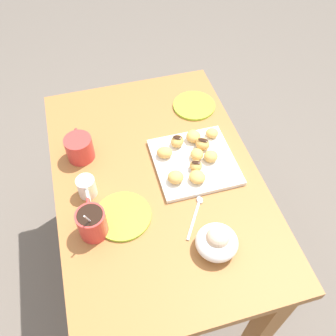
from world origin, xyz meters
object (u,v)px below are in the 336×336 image
(beignet_7, at_px, (203,144))
(beignet_8, at_px, (197,154))
(cream_pitcher_white, at_px, (87,187))
(beignet_2, at_px, (197,177))
(ice_cream_bowl, at_px, (217,241))
(pastry_plate_square, at_px, (194,162))
(beignet_0, at_px, (196,166))
(beignet_5, at_px, (193,136))
(beignet_1, at_px, (165,152))
(coffee_mug_red_left, at_px, (92,222))
(saucer_lime_left, at_px, (194,106))
(dining_table, at_px, (158,199))
(beignet_3, at_px, (211,156))
(beignet_4, at_px, (176,177))
(saucer_lime_right, at_px, (123,216))
(beignet_9, at_px, (212,133))
(coffee_mug_red_right, at_px, (79,147))
(beignet_6, at_px, (177,141))

(beignet_7, xyz_separation_m, beignet_8, (-0.04, 0.03, -0.00))
(cream_pitcher_white, bearing_deg, beignet_2, -98.41)
(ice_cream_bowl, height_order, beignet_7, ice_cream_bowl)
(pastry_plate_square, height_order, beignet_0, beignet_0)
(ice_cream_bowl, distance_m, beignet_5, 0.42)
(cream_pitcher_white, xyz_separation_m, beignet_1, (0.08, -0.28, -0.01))
(coffee_mug_red_left, xyz_separation_m, ice_cream_bowl, (-0.15, -0.34, -0.01))
(pastry_plate_square, height_order, cream_pitcher_white, cream_pitcher_white)
(beignet_0, relative_size, beignet_2, 0.78)
(saucer_lime_left, bearing_deg, beignet_5, 160.80)
(dining_table, distance_m, beignet_7, 0.27)
(beignet_3, relative_size, beignet_7, 0.97)
(beignet_8, bearing_deg, beignet_4, 127.50)
(saucer_lime_right, height_order, beignet_4, beignet_4)
(saucer_lime_left, xyz_separation_m, saucer_lime_right, (-0.43, 0.37, 0.00))
(saucer_lime_right, bearing_deg, beignet_3, -68.24)
(saucer_lime_left, bearing_deg, beignet_1, 141.37)
(beignet_8, bearing_deg, beignet_9, -45.46)
(dining_table, bearing_deg, beignet_4, -131.95)
(beignet_9, bearing_deg, pastry_plate_square, 134.21)
(beignet_7, relative_size, beignet_8, 1.07)
(saucer_lime_right, relative_size, beignet_9, 3.94)
(coffee_mug_red_left, bearing_deg, beignet_1, -51.92)
(beignet_2, bearing_deg, beignet_3, -45.79)
(dining_table, distance_m, coffee_mug_red_right, 0.34)
(beignet_5, height_order, beignet_6, same)
(dining_table, relative_size, saucer_lime_left, 6.20)
(cream_pitcher_white, height_order, ice_cream_bowl, ice_cream_bowl)
(coffee_mug_red_right, xyz_separation_m, beignet_9, (-0.04, -0.47, -0.02))
(beignet_1, relative_size, beignet_3, 1.11)
(beignet_1, height_order, beignet_8, same)
(beignet_0, height_order, beignet_2, same)
(coffee_mug_red_left, xyz_separation_m, beignet_7, (0.22, -0.42, -0.02))
(cream_pitcher_white, bearing_deg, beignet_6, -70.92)
(pastry_plate_square, relative_size, beignet_1, 5.04)
(beignet_0, height_order, beignet_4, beignet_4)
(beignet_6, xyz_separation_m, beignet_9, (0.01, -0.13, -0.00))
(ice_cream_bowl, xyz_separation_m, beignet_9, (0.42, -0.14, -0.01))
(beignet_2, bearing_deg, beignet_6, 6.33)
(beignet_3, xyz_separation_m, beignet_7, (0.06, 0.01, 0.00))
(beignet_3, bearing_deg, beignet_1, 67.91)
(coffee_mug_red_right, distance_m, beignet_0, 0.41)
(beignet_3, xyz_separation_m, beignet_6, (0.10, 0.09, 0.00))
(beignet_1, bearing_deg, beignet_5, -69.27)
(dining_table, xyz_separation_m, beignet_1, (0.07, -0.05, 0.18))
(saucer_lime_right, bearing_deg, ice_cream_bowl, -125.99)
(coffee_mug_red_right, distance_m, saucer_lime_right, 0.30)
(coffee_mug_red_left, bearing_deg, beignet_7, -62.30)
(beignet_4, relative_size, beignet_7, 1.04)
(pastry_plate_square, bearing_deg, beignet_1, 62.95)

